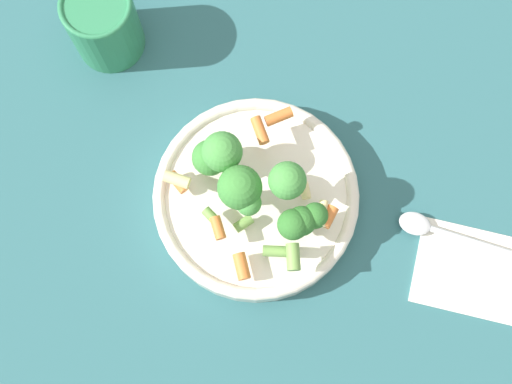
% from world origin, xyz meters
% --- Properties ---
extents(ground_plane, '(3.00, 3.00, 0.00)m').
position_xyz_m(ground_plane, '(0.00, 0.00, 0.00)').
color(ground_plane, '#2D6066').
extents(bowl, '(0.23, 0.23, 0.04)m').
position_xyz_m(bowl, '(0.00, 0.00, 0.02)').
color(bowl, silver).
rests_on(bowl, ground_plane).
extents(pasta_salad, '(0.19, 0.19, 0.08)m').
position_xyz_m(pasta_salad, '(0.00, -0.00, 0.08)').
color(pasta_salad, '#8CB766').
rests_on(pasta_salad, bowl).
extents(cup, '(0.08, 0.08, 0.10)m').
position_xyz_m(cup, '(-0.12, -0.24, 0.05)').
color(cup, '#2D7F51').
rests_on(cup, ground_plane).
extents(napkin, '(0.12, 0.16, 0.01)m').
position_xyz_m(napkin, '(-0.02, 0.27, 0.00)').
color(napkin, white).
rests_on(napkin, ground_plane).
extents(spoon, '(0.03, 0.18, 0.01)m').
position_xyz_m(spoon, '(-0.05, 0.21, 0.01)').
color(spoon, silver).
rests_on(spoon, napkin).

